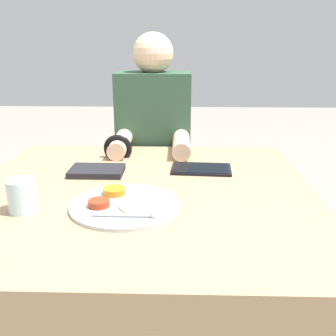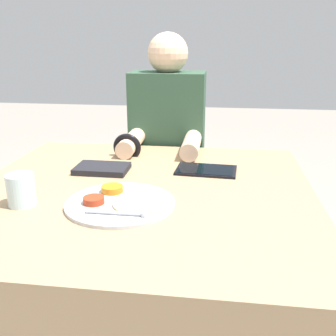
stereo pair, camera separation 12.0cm
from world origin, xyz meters
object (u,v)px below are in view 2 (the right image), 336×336
red_notebook (102,169)px  drinking_glass (21,190)px  thali_tray (120,202)px  tablet_device (206,170)px  person_diner (168,175)px

red_notebook → drinking_glass: (-0.13, -0.31, 0.04)m
drinking_glass → thali_tray: bearing=7.5°
tablet_device → drinking_glass: size_ratio=2.41×
thali_tray → tablet_device: size_ratio=1.42×
tablet_device → drinking_glass: (-0.49, -0.36, 0.04)m
drinking_glass → red_notebook: bearing=66.5°
thali_tray → drinking_glass: bearing=-172.5°
drinking_glass → tablet_device: bearing=36.0°
thali_tray → drinking_glass: 0.27m
red_notebook → person_diner: size_ratio=0.15×
red_notebook → person_diner: person_diner is taller
tablet_device → person_diner: person_diner is taller
person_diner → tablet_device: bearing=-65.7°
red_notebook → drinking_glass: bearing=-113.5°
thali_tray → red_notebook: bearing=116.0°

